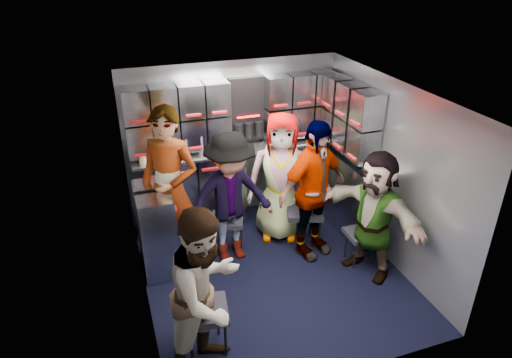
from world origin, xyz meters
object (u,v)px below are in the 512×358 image
object	(u,v)px
jump_seat_near_left	(204,313)
attendant_arc_a	(207,294)
jump_seat_mid_left	(227,221)
jump_seat_near_right	(361,235)
attendant_arc_c	(280,177)
attendant_arc_e	(374,215)
attendant_arc_b	(231,199)
jump_seat_center	(275,201)
jump_seat_mid_right	(305,213)
attendant_standing	(170,189)
attendant_arc_d	(313,191)

from	to	relation	value
jump_seat_near_left	attendant_arc_a	size ratio (longest dim) A/B	0.31
jump_seat_mid_left	jump_seat_near_right	xyz separation A→B (m)	(1.40, -0.74, -0.03)
attendant_arc_c	attendant_arc_e	size ratio (longest dim) A/B	1.11
jump_seat_near_right	attendant_arc_c	world-z (taller)	attendant_arc_c
jump_seat_mid_left	jump_seat_near_right	world-z (taller)	jump_seat_mid_left
jump_seat_near_left	attendant_arc_b	distance (m)	1.46
jump_seat_center	attendant_arc_c	xyz separation A→B (m)	(-0.00, -0.18, 0.43)
jump_seat_near_right	attendant_arc_b	world-z (taller)	attendant_arc_b
jump_seat_mid_left	attendant_arc_e	size ratio (longest dim) A/B	0.32
jump_seat_near_left	attendant_arc_a	bearing A→B (deg)	-90.00
jump_seat_center	jump_seat_mid_right	distance (m)	0.52
jump_seat_center	attendant_standing	world-z (taller)	attendant_standing
jump_seat_center	attendant_standing	distance (m)	1.48
jump_seat_center	attendant_arc_d	bearing A→B (deg)	-72.27
jump_seat_near_left	jump_seat_mid_right	world-z (taller)	jump_seat_mid_right
jump_seat_mid_right	attendant_arc_b	bearing A→B (deg)	178.59
jump_seat_mid_left	attendant_arc_a	bearing A→B (deg)	-110.93
attendant_arc_d	jump_seat_mid_left	bearing A→B (deg)	137.98
jump_seat_near_left	attendant_standing	world-z (taller)	attendant_standing
jump_seat_center	jump_seat_mid_right	xyz separation A→B (m)	(0.21, -0.47, 0.05)
attendant_arc_e	attendant_arc_d	bearing A→B (deg)	-161.81
attendant_arc_c	jump_seat_mid_right	bearing A→B (deg)	-32.61
attendant_standing	jump_seat_center	bearing A→B (deg)	46.82
jump_seat_mid_left	jump_seat_center	bearing A→B (deg)	20.64
attendant_standing	attendant_arc_c	bearing A→B (deg)	39.31
jump_seat_center	attendant_arc_a	world-z (taller)	attendant_arc_a
jump_seat_near_left	jump_seat_near_right	world-z (taller)	jump_seat_near_left
attendant_arc_b	attendant_arc_e	size ratio (longest dim) A/B	1.08
jump_seat_mid_right	attendant_arc_a	world-z (taller)	attendant_arc_a
attendant_standing	attendant_arc_a	world-z (taller)	attendant_standing
jump_seat_mid_right	jump_seat_near_right	world-z (taller)	jump_seat_mid_right
jump_seat_near_left	attendant_arc_e	world-z (taller)	attendant_arc_e
jump_seat_near_left	attendant_arc_e	distance (m)	2.11
attendant_standing	attendant_arc_e	xyz separation A→B (m)	(2.04, -0.93, -0.20)
jump_seat_near_left	attendant_arc_a	distance (m)	0.41
jump_seat_near_left	jump_seat_center	size ratio (longest dim) A/B	1.04
attendant_arc_b	jump_seat_center	bearing A→B (deg)	25.01
attendant_standing	attendant_arc_b	size ratio (longest dim) A/B	1.18
jump_seat_mid_right	attendant_arc_d	distance (m)	0.45
attendant_arc_a	attendant_arc_c	world-z (taller)	attendant_arc_c
jump_seat_mid_right	attendant_arc_e	bearing A→B (deg)	-56.46
jump_seat_mid_right	jump_seat_near_right	xyz separation A→B (m)	(0.48, -0.54, -0.08)
jump_seat_near_right	jump_seat_mid_left	bearing A→B (deg)	152.07
attendant_arc_c	attendant_arc_b	bearing A→B (deg)	-137.52
jump_seat_center	attendant_arc_b	xyz separation A→B (m)	(-0.71, -0.45, 0.41)
jump_seat_near_right	attendant_arc_e	bearing A→B (deg)	-90.00
jump_seat_mid_right	jump_seat_near_right	distance (m)	0.72
attendant_arc_c	attendant_arc_e	bearing A→B (deg)	-34.03
attendant_standing	attendant_arc_e	size ratio (longest dim) A/B	1.27
jump_seat_mid_right	attendant_arc_e	distance (m)	0.91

